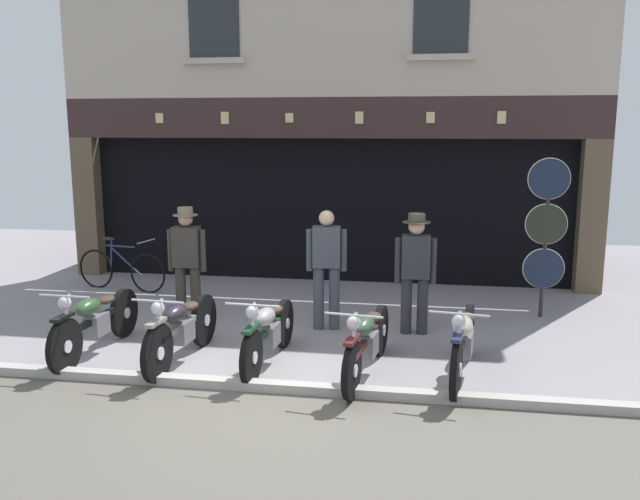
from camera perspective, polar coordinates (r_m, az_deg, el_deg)
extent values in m
cube|color=gray|center=(11.97, 0.31, -3.13)|extent=(21.55, 10.00, 0.08)
cube|color=#AAA7A0|center=(7.36, -5.75, -11.79)|extent=(21.55, 0.16, 0.18)
cube|color=black|center=(13.98, 1.78, 4.45)|extent=(8.79, 4.00, 2.60)
cube|color=brown|center=(13.37, -19.27, 3.57)|extent=(0.44, 0.36, 2.60)
cube|color=brown|center=(12.08, 22.36, 2.66)|extent=(0.44, 0.36, 2.60)
cube|color=#23282D|center=(12.25, 0.72, 4.18)|extent=(8.41, 0.03, 2.18)
cube|color=#362322|center=(11.74, 0.42, 11.33)|extent=(9.55, 0.24, 0.70)
cube|color=#DBC684|center=(12.43, -13.67, 11.00)|extent=(0.14, 0.03, 0.17)
cube|color=#DBC684|center=(12.01, -8.20, 11.21)|extent=(0.14, 0.03, 0.21)
cube|color=#DBC684|center=(11.72, -2.65, 11.32)|extent=(0.14, 0.03, 0.16)
cube|color=#DBC684|center=(11.53, 3.41, 11.32)|extent=(0.14, 0.03, 0.20)
cube|color=#DBC684|center=(11.47, 9.51, 11.20)|extent=(0.14, 0.03, 0.18)
cube|color=#DBC684|center=(11.53, 15.39, 10.97)|extent=(0.14, 0.03, 0.20)
cube|color=#BDAC9B|center=(11.96, 0.50, 19.37)|extent=(9.55, 0.40, 2.65)
cube|color=#23282D|center=(12.20, -9.16, 19.07)|extent=(0.90, 0.02, 1.30)
cube|color=#BDAC9B|center=(12.08, -9.11, 15.81)|extent=(1.10, 0.12, 0.10)
cube|color=#23282D|center=(11.61, 10.43, 19.46)|extent=(0.90, 0.02, 1.30)
cube|color=#BDAC9B|center=(11.49, 10.31, 16.04)|extent=(1.10, 0.12, 0.10)
cylinder|color=black|center=(8.19, -21.15, -7.76)|extent=(0.09, 0.66, 0.66)
cylinder|color=silver|center=(8.19, -21.15, -7.76)|extent=(0.11, 0.15, 0.14)
cylinder|color=black|center=(9.35, -16.53, -5.21)|extent=(0.10, 0.66, 0.66)
cylinder|color=silver|center=(9.35, -16.53, -5.21)|extent=(0.12, 0.15, 0.14)
cube|color=black|center=(8.73, -18.73, -5.65)|extent=(0.12, 1.30, 0.07)
cube|color=slate|center=(8.75, -18.70, -6.09)|extent=(0.21, 0.33, 0.26)
ellipsoid|color=#2E4B2B|center=(8.53, -19.37, -4.66)|extent=(0.24, 0.47, 0.20)
ellipsoid|color=#38281E|center=(8.89, -17.99, -4.10)|extent=(0.21, 0.31, 0.10)
cube|color=black|center=(8.09, -21.31, -5.42)|extent=(0.11, 0.36, 0.04)
sphere|color=silver|center=(8.10, -21.16, -4.28)|extent=(0.15, 0.15, 0.15)
cylinder|color=silver|center=(8.08, -21.20, -3.73)|extent=(0.62, 0.05, 0.02)
cylinder|color=silver|center=(8.14, -21.13, -5.74)|extent=(0.05, 0.28, 0.60)
cylinder|color=black|center=(7.63, -13.85, -8.63)|extent=(0.12, 0.67, 0.67)
cylinder|color=silver|center=(7.63, -13.85, -8.63)|extent=(0.11, 0.15, 0.15)
cylinder|color=black|center=(8.75, -9.98, -5.96)|extent=(0.13, 0.67, 0.67)
cylinder|color=silver|center=(8.75, -9.98, -5.96)|extent=(0.12, 0.15, 0.15)
cube|color=gray|center=(8.15, -11.81, -6.41)|extent=(0.15, 1.20, 0.07)
cube|color=slate|center=(8.17, -11.79, -6.88)|extent=(0.22, 0.33, 0.26)
ellipsoid|color=#25222A|center=(7.96, -12.34, -5.34)|extent=(0.25, 0.47, 0.20)
ellipsoid|color=#38281E|center=(8.31, -11.18, -4.77)|extent=(0.22, 0.31, 0.10)
cube|color=gray|center=(7.52, -13.97, -6.08)|extent=(0.12, 0.37, 0.04)
sphere|color=silver|center=(7.54, -13.81, -4.89)|extent=(0.15, 0.15, 0.15)
cylinder|color=silver|center=(7.51, -13.84, -4.31)|extent=(0.62, 0.07, 0.02)
cylinder|color=silver|center=(7.58, -13.81, -6.46)|extent=(0.06, 0.28, 0.60)
cylinder|color=black|center=(7.40, -5.94, -9.19)|extent=(0.11, 0.62, 0.62)
cylinder|color=silver|center=(7.40, -5.94, -9.19)|extent=(0.11, 0.14, 0.14)
cylinder|color=black|center=(8.58, -3.10, -6.33)|extent=(0.12, 0.62, 0.62)
cylinder|color=silver|center=(8.58, -3.10, -6.33)|extent=(0.12, 0.14, 0.14)
cube|color=#1C3C23|center=(7.95, -4.42, -6.84)|extent=(0.15, 1.21, 0.07)
cube|color=slate|center=(7.97, -4.41, -7.32)|extent=(0.22, 0.33, 0.26)
ellipsoid|color=gray|center=(7.75, -4.79, -5.76)|extent=(0.25, 0.47, 0.20)
ellipsoid|color=#38281E|center=(8.11, -3.94, -5.14)|extent=(0.22, 0.31, 0.10)
cube|color=#1C3C23|center=(7.29, -5.99, -6.76)|extent=(0.12, 0.37, 0.04)
sphere|color=silver|center=(7.30, -5.86, -5.35)|extent=(0.15, 0.15, 0.15)
cylinder|color=silver|center=(7.28, -5.87, -4.74)|extent=(0.62, 0.06, 0.02)
cylinder|color=silver|center=(7.34, -5.88, -6.96)|extent=(0.05, 0.23, 0.62)
cylinder|color=black|center=(6.99, 2.75, -10.34)|extent=(0.15, 0.63, 0.63)
cylinder|color=silver|center=(6.99, 2.75, -10.34)|extent=(0.12, 0.15, 0.14)
cylinder|color=black|center=(8.32, 5.23, -6.89)|extent=(0.16, 0.63, 0.63)
cylinder|color=silver|center=(8.32, 5.23, -6.89)|extent=(0.13, 0.15, 0.14)
cube|color=#521D1E|center=(7.61, 4.12, -7.61)|extent=(0.25, 1.33, 0.07)
cube|color=slate|center=(7.63, 4.11, -8.11)|extent=(0.24, 0.34, 0.26)
ellipsoid|color=#304935|center=(7.39, 3.83, -6.54)|extent=(0.28, 0.49, 0.20)
ellipsoid|color=#38281E|center=(7.80, 4.57, -5.78)|extent=(0.24, 0.32, 0.10)
cube|color=#521D1E|center=(6.88, 2.78, -7.75)|extent=(0.15, 0.37, 0.04)
sphere|color=silver|center=(6.88, 2.91, -6.27)|extent=(0.15, 0.15, 0.15)
cylinder|color=silver|center=(6.86, 2.92, -5.64)|extent=(0.62, 0.11, 0.02)
cylinder|color=silver|center=(6.93, 2.86, -7.98)|extent=(0.07, 0.28, 0.61)
cylinder|color=black|center=(7.09, 11.66, -10.05)|extent=(0.17, 0.67, 0.67)
cylinder|color=silver|center=(7.09, 11.66, -10.05)|extent=(0.12, 0.16, 0.15)
cylinder|color=black|center=(8.36, 12.69, -6.86)|extent=(0.18, 0.67, 0.67)
cylinder|color=silver|center=(8.36, 12.69, -6.86)|extent=(0.13, 0.16, 0.15)
cube|color=#272A49|center=(7.69, 12.26, -7.48)|extent=(0.25, 1.24, 0.07)
cube|color=slate|center=(7.71, 12.24, -7.97)|extent=(0.25, 0.35, 0.26)
ellipsoid|color=#AB9F8E|center=(7.47, 12.19, -6.39)|extent=(0.29, 0.49, 0.20)
ellipsoid|color=#38281E|center=(7.87, 12.49, -5.70)|extent=(0.24, 0.33, 0.10)
cube|color=#272A49|center=(6.98, 11.77, -7.32)|extent=(0.15, 0.37, 0.04)
sphere|color=silver|center=(6.99, 11.87, -6.04)|extent=(0.15, 0.15, 0.15)
cylinder|color=silver|center=(6.97, 11.90, -5.41)|extent=(0.62, 0.12, 0.02)
cylinder|color=silver|center=(7.03, 11.79, -7.72)|extent=(0.08, 0.29, 0.60)
cylinder|color=#38332D|center=(9.77, -10.67, -3.72)|extent=(0.15, 0.15, 0.84)
cylinder|color=#38332D|center=(9.84, -11.90, -3.67)|extent=(0.15, 0.15, 0.84)
cube|color=#38332D|center=(9.66, -11.43, 0.27)|extent=(0.39, 0.24, 0.58)
cube|color=silver|center=(9.75, -11.25, 0.79)|extent=(0.14, 0.03, 0.32)
cube|color=maroon|center=(9.77, -11.23, 0.74)|extent=(0.05, 0.02, 0.30)
cylinder|color=#38332D|center=(9.60, -10.08, -0.06)|extent=(0.09, 0.09, 0.60)
cylinder|color=#38332D|center=(9.74, -12.74, -0.01)|extent=(0.09, 0.09, 0.60)
sphere|color=tan|center=(9.59, -11.52, 2.64)|extent=(0.21, 0.21, 0.21)
cylinder|color=#7F705B|center=(9.59, -11.53, 2.97)|extent=(0.35, 0.35, 0.01)
cylinder|color=#7F705B|center=(9.58, -11.55, 3.31)|extent=(0.22, 0.22, 0.11)
cylinder|color=#3D424C|center=(9.25, 1.24, -4.11)|extent=(0.15, 0.15, 0.91)
cylinder|color=#3D424C|center=(9.26, -0.12, -4.09)|extent=(0.15, 0.15, 0.91)
cube|color=#3D424C|center=(9.10, 0.57, 0.29)|extent=(0.40, 0.26, 0.57)
cube|color=silver|center=(9.20, 0.59, 0.83)|extent=(0.14, 0.04, 0.32)
cube|color=brown|center=(9.21, 0.59, 0.78)|extent=(0.05, 0.02, 0.29)
cylinder|color=#3D424C|center=(9.10, 2.04, -0.02)|extent=(0.09, 0.09, 0.58)
cylinder|color=#3D424C|center=(9.11, -0.91, 0.01)|extent=(0.09, 0.09, 0.58)
sphere|color=beige|center=(9.03, 0.57, 2.77)|extent=(0.21, 0.21, 0.21)
cylinder|color=#2D2D33|center=(9.17, 8.83, -4.73)|extent=(0.15, 0.15, 0.80)
cylinder|color=#2D2D33|center=(9.16, 7.45, -4.71)|extent=(0.15, 0.15, 0.80)
cube|color=#2D2D33|center=(9.01, 8.25, -0.57)|extent=(0.39, 0.24, 0.59)
cube|color=silver|center=(9.11, 8.23, 0.00)|extent=(0.14, 0.03, 0.33)
cube|color=#47234C|center=(9.12, 8.22, -0.06)|extent=(0.05, 0.02, 0.30)
cylinder|color=#2D2D33|center=(9.03, 9.73, -0.96)|extent=(0.09, 0.09, 0.62)
cylinder|color=#2D2D33|center=(9.01, 6.75, -0.91)|extent=(0.09, 0.09, 0.62)
sphere|color=tan|center=(8.94, 8.32, 2.01)|extent=(0.22, 0.22, 0.22)
cylinder|color=#4C4238|center=(8.93, 8.33, 2.39)|extent=(0.37, 0.37, 0.01)
cylinder|color=#4C4238|center=(8.92, 8.34, 2.77)|extent=(0.23, 0.23, 0.12)
cylinder|color=#232328|center=(10.25, 18.83, 0.71)|extent=(0.06, 0.06, 2.29)
cylinder|color=#192338|center=(10.12, 19.16, 5.82)|extent=(0.58, 0.03, 0.58)
torus|color=beige|center=(10.13, 19.15, 5.83)|extent=(0.61, 0.04, 0.61)
cylinder|color=#23281E|center=(10.19, 18.93, 2.12)|extent=(0.58, 0.03, 0.58)
torus|color=silver|center=(10.20, 18.92, 2.13)|extent=(0.61, 0.04, 0.61)
cylinder|color=#192338|center=(10.30, 18.71, -1.52)|extent=(0.58, 0.03, 0.58)
torus|color=silver|center=(10.32, 18.70, -1.50)|extent=(0.61, 0.04, 0.61)
cube|color=beige|center=(12.46, -7.50, 5.47)|extent=(0.84, 0.02, 0.92)
cube|color=#232328|center=(12.42, -7.56, 7.11)|extent=(0.84, 0.01, 0.20)
torus|color=black|center=(11.67, -14.63, -1.97)|extent=(0.69, 0.17, 0.70)
torus|color=black|center=(12.31, -18.74, -1.55)|extent=(0.69, 0.17, 0.70)
cylinder|color=navy|center=(11.88, -16.37, -0.95)|extent=(0.61, 0.15, 0.48)
cylinder|color=navy|center=(11.90, -16.86, 0.31)|extent=(0.58, 0.14, 0.03)
cylinder|color=navy|center=(12.04, -17.55, -0.29)|extent=(0.08, 0.04, 0.52)
ellipsoid|color=#332319|center=(12.02, -17.79, 0.94)|extent=(0.26, 0.16, 0.06)
cylinder|color=silver|center=(11.56, -14.76, 0.74)|extent=(0.12, 0.49, 0.02)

